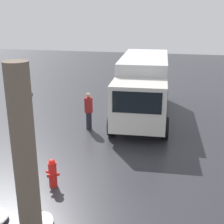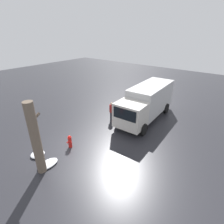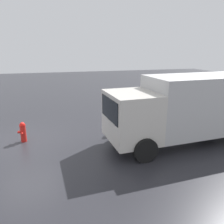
% 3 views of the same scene
% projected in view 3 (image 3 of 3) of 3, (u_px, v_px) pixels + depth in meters
% --- Properties ---
extents(ground_plane, '(60.00, 60.00, 0.00)m').
position_uv_depth(ground_plane, '(24.00, 141.00, 9.60)').
color(ground_plane, '#28282D').
extents(fire_hydrant, '(0.36, 0.45, 0.89)m').
position_uv_depth(fire_hydrant, '(23.00, 132.00, 9.48)').
color(fire_hydrant, red).
rests_on(fire_hydrant, ground_plane).
extents(delivery_truck, '(7.20, 2.77, 2.86)m').
position_uv_depth(delivery_truck, '(192.00, 106.00, 9.29)').
color(delivery_truck, beige).
rests_on(delivery_truck, ground_plane).
extents(pedestrian, '(0.36, 0.36, 1.65)m').
position_uv_depth(pedestrian, '(125.00, 112.00, 10.81)').
color(pedestrian, '#23232D').
rests_on(pedestrian, ground_plane).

